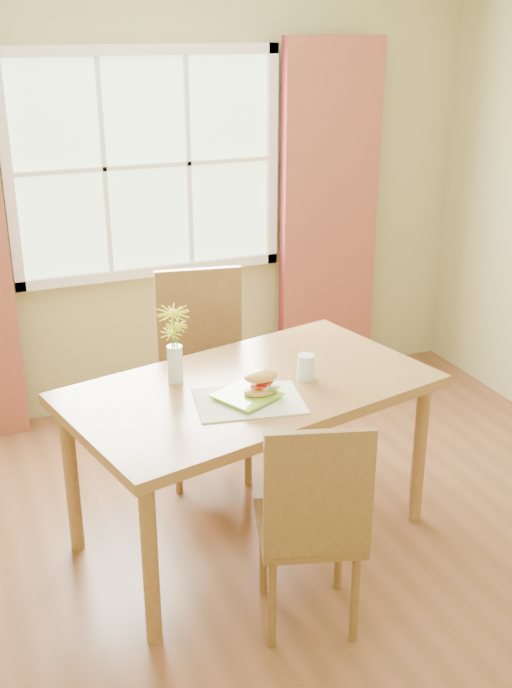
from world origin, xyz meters
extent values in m
cube|color=brown|center=(0.00, 0.00, -0.01)|extent=(4.20, 3.80, 0.02)
cube|color=tan|center=(0.00, 1.91, 1.35)|extent=(4.20, 0.02, 2.70)
cube|color=#A7CC9A|center=(0.00, 1.88, 1.50)|extent=(1.50, 0.02, 1.20)
cube|color=white|center=(0.00, 1.85, 2.13)|extent=(1.62, 0.04, 0.06)
cube|color=white|center=(0.00, 1.85, 0.87)|extent=(1.62, 0.04, 0.06)
cube|color=white|center=(-0.78, 1.85, 1.50)|extent=(0.06, 0.04, 1.32)
cube|color=white|center=(0.78, 1.85, 1.50)|extent=(0.06, 0.04, 1.32)
cube|color=white|center=(0.00, 1.85, 1.50)|extent=(1.50, 0.03, 0.02)
cube|color=maroon|center=(1.15, 1.78, 1.10)|extent=(0.65, 0.08, 2.20)
cube|color=olive|center=(0.01, 0.29, 0.76)|extent=(1.77, 1.24, 0.05)
cylinder|color=olive|center=(-0.61, -0.23, 0.37)|extent=(0.06, 0.06, 0.73)
cylinder|color=olive|center=(0.80, 0.09, 0.37)|extent=(0.06, 0.06, 0.73)
cylinder|color=olive|center=(-0.77, 0.49, 0.37)|extent=(0.06, 0.06, 0.73)
cylinder|color=olive|center=(0.63, 0.82, 0.37)|extent=(0.06, 0.06, 0.73)
cube|color=brown|center=(0.01, -0.33, 0.43)|extent=(0.50, 0.50, 0.04)
cube|color=brown|center=(-0.04, -0.50, 0.70)|extent=(0.39, 0.15, 0.51)
cylinder|color=brown|center=(-0.19, -0.44, 0.20)|extent=(0.03, 0.03, 0.41)
cylinder|color=brown|center=(0.12, -0.53, 0.20)|extent=(0.03, 0.03, 0.41)
cylinder|color=brown|center=(-0.09, -0.13, 0.20)|extent=(0.03, 0.03, 0.41)
cylinder|color=brown|center=(0.21, -0.22, 0.20)|extent=(0.03, 0.03, 0.41)
cube|color=brown|center=(0.01, 0.91, 0.48)|extent=(0.52, 0.52, 0.04)
cube|color=brown|center=(0.05, 1.11, 0.80)|extent=(0.45, 0.11, 0.58)
cylinder|color=brown|center=(-0.20, 0.76, 0.23)|extent=(0.04, 0.04, 0.46)
cylinder|color=brown|center=(0.16, 0.70, 0.23)|extent=(0.04, 0.04, 0.46)
cylinder|color=brown|center=(-0.14, 1.12, 0.23)|extent=(0.04, 0.04, 0.46)
cylinder|color=brown|center=(0.22, 1.06, 0.23)|extent=(0.04, 0.04, 0.46)
cube|color=beige|center=(-0.05, 0.13, 0.79)|extent=(0.50, 0.41, 0.01)
cube|color=#78B42D|center=(-0.06, 0.16, 0.79)|extent=(0.31, 0.31, 0.01)
ellipsoid|color=gold|center=(0.00, 0.14, 0.82)|extent=(0.15, 0.10, 0.04)
ellipsoid|color=#4C8C2D|center=(0.04, 0.12, 0.83)|extent=(0.08, 0.06, 0.01)
cylinder|color=red|center=(0.00, 0.14, 0.85)|extent=(0.08, 0.08, 0.01)
cylinder|color=red|center=(0.02, 0.15, 0.86)|extent=(0.07, 0.07, 0.01)
ellipsoid|color=gold|center=(0.00, 0.14, 0.89)|extent=(0.15, 0.10, 0.05)
cylinder|color=silver|center=(0.27, 0.25, 0.84)|extent=(0.08, 0.08, 0.12)
cylinder|color=silver|center=(0.27, 0.25, 0.83)|extent=(0.07, 0.07, 0.10)
cylinder|color=silver|center=(-0.28, 0.44, 0.87)|extent=(0.07, 0.07, 0.17)
cylinder|color=silver|center=(-0.28, 0.44, 0.83)|extent=(0.06, 0.06, 0.09)
cylinder|color=#3D7028|center=(-0.28, 0.44, 0.95)|extent=(0.01, 0.01, 0.33)
cylinder|color=#3D7028|center=(-0.27, 0.44, 0.92)|extent=(0.01, 0.01, 0.27)
cylinder|color=#3D7028|center=(-0.29, 0.45, 0.90)|extent=(0.01, 0.01, 0.23)
camera|label=1|loc=(-1.18, -2.71, 2.29)|focal=42.00mm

